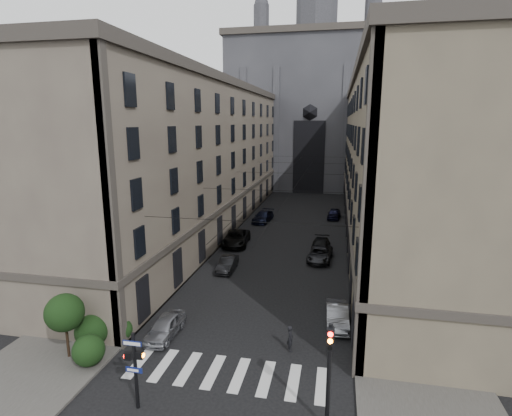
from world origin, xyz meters
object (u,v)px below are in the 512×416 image
Objects in this scene: traffic_light_right at (329,365)px; car_left_far at (263,217)px; gothic_tower at (314,103)px; car_right_far at (334,214)px; car_right_midnear at (320,254)px; pedestrian at (290,338)px; pedestrian_signal_left at (135,365)px; car_left_near at (165,327)px; car_left_midnear at (227,264)px; car_right_near at (337,315)px; car_left_midfar at (236,238)px; car_right_midfar at (321,246)px.

traffic_light_right is 1.02× the size of car_left_far.
car_right_far is at bearing -80.43° from gothic_tower.
car_right_midnear is 2.98× the size of pedestrian.
traffic_light_right is at bearing 2.64° from pedestrian_signal_left.
car_left_near is at bearing -101.59° from car_right_far.
car_left_midnear is 0.93× the size of car_right_near.
car_left_midnear is at bearing 87.57° from car_left_near.
car_right_far is at bearing 78.04° from pedestrian_signal_left.
pedestrian is at bearing -129.49° from car_right_near.
gothic_tower is at bearing 104.25° from car_right_far.
gothic_tower reaches higher than car_left_midnear.
traffic_light_right is 41.46m from car_right_far.
traffic_light_right reaches higher than car_right_far.
car_left_midfar is (-5.39, -46.74, -17.00)m from gothic_tower.
car_left_midfar is at bearing 3.22° from pedestrian.
car_right_near is at bearing -56.10° from pedestrian.
car_right_midfar is (-1.40, 25.48, -2.59)m from traffic_light_right.
car_left_midfar is (-0.43, 20.21, 0.12)m from car_left_near.
car_left_midfar is at bearing -120.74° from car_right_far.
gothic_tower is 14.56× the size of car_left_near.
car_right_midnear is at bearing 94.61° from car_right_near.
gothic_tower is 39.71m from car_left_far.
car_left_far reaches higher than car_right_midnear.
car_left_near is 21.45m from car_right_midfar.
car_right_far reaches higher than car_left_midnear.
car_right_midnear is (-1.40, 22.91, -2.61)m from traffic_light_right.
car_right_midnear is at bearing 93.50° from traffic_light_right.
car_left_near is 11.60m from car_right_near.
car_left_far reaches higher than car_left_near.
pedestrian is at bearing -60.28° from car_left_midnear.
car_right_midfar reaches higher than car_right_near.
car_right_near is at bearing -84.13° from car_right_far.
pedestrian is (6.71, 6.50, -1.51)m from pedestrian_signal_left.
car_left_far is 1.21× the size of car_right_far.
car_right_midfar is at bearing -89.40° from car_right_far.
car_left_midfar is at bearing 112.69° from traffic_light_right.
car_right_midfar is (8.40, 7.14, 0.05)m from car_left_midnear.
car_right_near reaches higher than car_left_near.
car_left_near is 31.37m from car_left_far.
car_left_far is at bearing 91.30° from pedestrian_signal_left.
car_left_midnear is (0.77, 12.26, -0.03)m from car_left_near.
pedestrian reaches higher than car_left_near.
car_right_far is (1.14, 18.46, 0.04)m from car_right_midnear.
pedestrian_signal_left reaches higher than car_right_midfar.
gothic_tower is 35.55× the size of pedestrian.
gothic_tower is 75.15m from pedestrian_signal_left.
pedestrian_signal_left is 1.00× the size of car_left_near.
gothic_tower reaches higher than traffic_light_right.
car_right_near is at bearing 47.30° from pedestrian_signal_left.
gothic_tower reaches higher than car_right_midnear.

